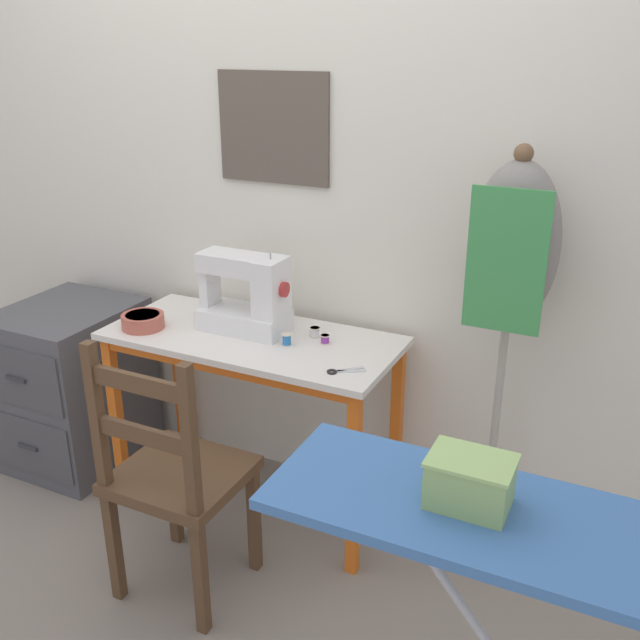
{
  "coord_description": "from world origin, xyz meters",
  "views": [
    {
      "loc": [
        1.28,
        -1.82,
        1.75
      ],
      "look_at": [
        0.29,
        0.22,
        0.85
      ],
      "focal_mm": 40.0,
      "sensor_mm": 36.0,
      "label": 1
    }
  ],
  "objects_px": {
    "sewing_machine": "(248,296)",
    "thread_spool_near_machine": "(287,339)",
    "thread_spool_mid_table": "(315,332)",
    "dress_form": "(511,278)",
    "ironing_board": "(553,551)",
    "storage_box": "(470,481)",
    "scissors": "(340,371)",
    "filing_cabinet": "(74,385)",
    "thread_spool_far_edge": "(325,339)",
    "fabric_bowl": "(143,321)",
    "wooden_chair": "(175,478)"
  },
  "relations": [
    {
      "from": "scissors",
      "to": "storage_box",
      "type": "xyz_separation_m",
      "value": [
        0.61,
        -0.73,
        0.2
      ]
    },
    {
      "from": "sewing_machine",
      "to": "thread_spool_near_machine",
      "type": "xyz_separation_m",
      "value": [
        0.19,
        -0.06,
        -0.12
      ]
    },
    {
      "from": "fabric_bowl",
      "to": "thread_spool_mid_table",
      "type": "distance_m",
      "value": 0.65
    },
    {
      "from": "wooden_chair",
      "to": "scissors",
      "type": "bearing_deg",
      "value": 44.5
    },
    {
      "from": "wooden_chair",
      "to": "ironing_board",
      "type": "xyz_separation_m",
      "value": [
        1.18,
        -0.34,
        0.39
      ]
    },
    {
      "from": "thread_spool_near_machine",
      "to": "storage_box",
      "type": "height_order",
      "value": "storage_box"
    },
    {
      "from": "sewing_machine",
      "to": "ironing_board",
      "type": "relative_size",
      "value": 0.3
    },
    {
      "from": "thread_spool_near_machine",
      "to": "thread_spool_mid_table",
      "type": "relative_size",
      "value": 1.0
    },
    {
      "from": "fabric_bowl",
      "to": "thread_spool_far_edge",
      "type": "bearing_deg",
      "value": 13.77
    },
    {
      "from": "sewing_machine",
      "to": "thread_spool_near_machine",
      "type": "height_order",
      "value": "sewing_machine"
    },
    {
      "from": "filing_cabinet",
      "to": "dress_form",
      "type": "height_order",
      "value": "dress_form"
    },
    {
      "from": "fabric_bowl",
      "to": "dress_form",
      "type": "bearing_deg",
      "value": 11.49
    },
    {
      "from": "thread_spool_near_machine",
      "to": "thread_spool_far_edge",
      "type": "relative_size",
      "value": 1.17
    },
    {
      "from": "fabric_bowl",
      "to": "scissors",
      "type": "relative_size",
      "value": 1.34
    },
    {
      "from": "sewing_machine",
      "to": "fabric_bowl",
      "type": "bearing_deg",
      "value": -158.34
    },
    {
      "from": "fabric_bowl",
      "to": "filing_cabinet",
      "type": "bearing_deg",
      "value": 171.78
    },
    {
      "from": "sewing_machine",
      "to": "wooden_chair",
      "type": "height_order",
      "value": "sewing_machine"
    },
    {
      "from": "sewing_machine",
      "to": "thread_spool_near_machine",
      "type": "distance_m",
      "value": 0.23
    },
    {
      "from": "thread_spool_near_machine",
      "to": "wooden_chair",
      "type": "xyz_separation_m",
      "value": [
        -0.14,
        -0.51,
        -0.31
      ]
    },
    {
      "from": "thread_spool_mid_table",
      "to": "storage_box",
      "type": "height_order",
      "value": "storage_box"
    },
    {
      "from": "storage_box",
      "to": "scissors",
      "type": "bearing_deg",
      "value": 129.85
    },
    {
      "from": "thread_spool_mid_table",
      "to": "filing_cabinet",
      "type": "bearing_deg",
      "value": -172.82
    },
    {
      "from": "sewing_machine",
      "to": "thread_spool_mid_table",
      "type": "distance_m",
      "value": 0.28
    },
    {
      "from": "thread_spool_far_edge",
      "to": "ironing_board",
      "type": "relative_size",
      "value": 0.03
    },
    {
      "from": "scissors",
      "to": "filing_cabinet",
      "type": "relative_size",
      "value": 0.17
    },
    {
      "from": "fabric_bowl",
      "to": "thread_spool_mid_table",
      "type": "relative_size",
      "value": 3.7
    },
    {
      "from": "thread_spool_far_edge",
      "to": "storage_box",
      "type": "height_order",
      "value": "storage_box"
    },
    {
      "from": "fabric_bowl",
      "to": "storage_box",
      "type": "bearing_deg",
      "value": -27.7
    },
    {
      "from": "fabric_bowl",
      "to": "thread_spool_near_machine",
      "type": "height_order",
      "value": "fabric_bowl"
    },
    {
      "from": "fabric_bowl",
      "to": "wooden_chair",
      "type": "distance_m",
      "value": 0.68
    },
    {
      "from": "thread_spool_near_machine",
      "to": "thread_spool_mid_table",
      "type": "bearing_deg",
      "value": 64.3
    },
    {
      "from": "storage_box",
      "to": "ironing_board",
      "type": "bearing_deg",
      "value": -2.29
    },
    {
      "from": "fabric_bowl",
      "to": "filing_cabinet",
      "type": "xyz_separation_m",
      "value": [
        -0.48,
        0.07,
        -0.41
      ]
    },
    {
      "from": "fabric_bowl",
      "to": "scissors",
      "type": "bearing_deg",
      "value": -1.68
    },
    {
      "from": "thread_spool_near_machine",
      "to": "wooden_chair",
      "type": "height_order",
      "value": "wooden_chair"
    },
    {
      "from": "ironing_board",
      "to": "filing_cabinet",
      "type": "bearing_deg",
      "value": 158.31
    },
    {
      "from": "storage_box",
      "to": "filing_cabinet",
      "type": "bearing_deg",
      "value": 156.74
    },
    {
      "from": "thread_spool_near_machine",
      "to": "thread_spool_mid_table",
      "type": "xyz_separation_m",
      "value": [
        0.06,
        0.11,
        -0.0
      ]
    },
    {
      "from": "wooden_chair",
      "to": "filing_cabinet",
      "type": "height_order",
      "value": "wooden_chair"
    },
    {
      "from": "fabric_bowl",
      "to": "scissors",
      "type": "distance_m",
      "value": 0.83
    },
    {
      "from": "thread_spool_near_machine",
      "to": "ironing_board",
      "type": "xyz_separation_m",
      "value": [
        1.04,
        -0.85,
        0.08
      ]
    },
    {
      "from": "dress_form",
      "to": "ironing_board",
      "type": "xyz_separation_m",
      "value": [
        0.32,
        -1.02,
        -0.2
      ]
    },
    {
      "from": "fabric_bowl",
      "to": "thread_spool_far_edge",
      "type": "height_order",
      "value": "fabric_bowl"
    },
    {
      "from": "thread_spool_far_edge",
      "to": "wooden_chair",
      "type": "relative_size",
      "value": 0.04
    },
    {
      "from": "thread_spool_far_edge",
      "to": "storage_box",
      "type": "distance_m",
      "value": 1.21
    },
    {
      "from": "ironing_board",
      "to": "wooden_chair",
      "type": "bearing_deg",
      "value": 163.71
    },
    {
      "from": "fabric_bowl",
      "to": "thread_spool_far_edge",
      "type": "distance_m",
      "value": 0.7
    },
    {
      "from": "fabric_bowl",
      "to": "storage_box",
      "type": "relative_size",
      "value": 0.95
    },
    {
      "from": "scissors",
      "to": "wooden_chair",
      "type": "distance_m",
      "value": 0.63
    },
    {
      "from": "sewing_machine",
      "to": "dress_form",
      "type": "distance_m",
      "value": 0.94
    }
  ]
}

